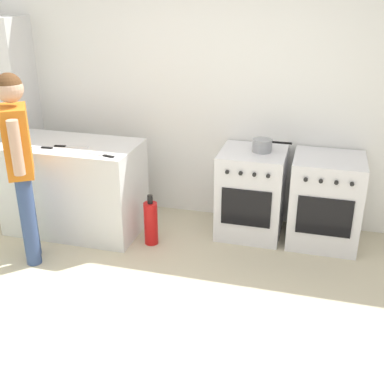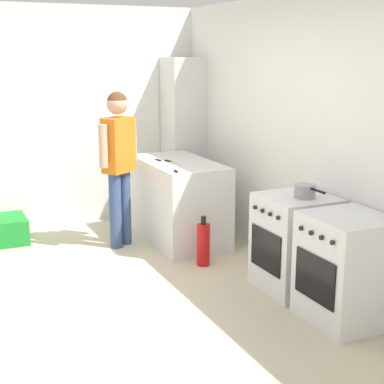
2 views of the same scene
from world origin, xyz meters
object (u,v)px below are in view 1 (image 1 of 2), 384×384
(pot, at_px, (262,145))
(knife_utility, at_px, (41,147))
(fire_extinguisher, at_px, (151,223))
(knife_chef, at_px, (101,155))
(knife_carving, at_px, (70,147))
(person, at_px, (19,154))
(larder_cabinet, at_px, (11,114))
(oven_left, at_px, (251,193))
(oven_right, at_px, (325,201))

(pot, xyz_separation_m, knife_utility, (-1.97, -0.59, -0.00))
(fire_extinguisher, bearing_deg, knife_chef, -161.13)
(fire_extinguisher, bearing_deg, pot, 27.69)
(knife_carving, xyz_separation_m, fire_extinguisher, (0.77, -0.01, -0.69))
(person, bearing_deg, fire_extinguisher, 30.45)
(knife_chef, bearing_deg, knife_carving, 159.56)
(larder_cabinet, bearing_deg, fire_extinguisher, -18.05)
(fire_extinguisher, height_order, larder_cabinet, larder_cabinet)
(pot, relative_size, knife_carving, 1.10)
(oven_left, relative_size, fire_extinguisher, 1.70)
(oven_left, relative_size, larder_cabinet, 0.42)
(oven_right, height_order, knife_utility, knife_utility)
(knife_carving, bearing_deg, larder_cabinet, 150.26)
(oven_left, distance_m, person, 2.15)
(oven_right, relative_size, person, 0.51)
(oven_left, xyz_separation_m, larder_cabinet, (-2.65, 0.10, 0.57))
(knife_chef, distance_m, person, 0.68)
(knife_carving, bearing_deg, knife_chef, -20.44)
(oven_left, bearing_deg, knife_carving, -163.96)
(person, bearing_deg, oven_right, 22.30)
(knife_utility, relative_size, fire_extinguisher, 0.50)
(person, relative_size, fire_extinguisher, 3.33)
(oven_left, height_order, oven_right, same)
(knife_chef, relative_size, knife_utility, 1.23)
(pot, bearing_deg, person, -150.93)
(oven_right, xyz_separation_m, knife_chef, (-1.97, -0.61, 0.48))
(knife_chef, xyz_separation_m, fire_extinguisher, (0.40, 0.14, -0.69))
(fire_extinguisher, bearing_deg, oven_left, 28.78)
(oven_right, relative_size, knife_utility, 3.39)
(pot, height_order, knife_carving, pot)
(knife_utility, height_order, larder_cabinet, larder_cabinet)
(oven_right, relative_size, pot, 2.33)
(larder_cabinet, bearing_deg, oven_left, -2.20)
(oven_right, distance_m, larder_cabinet, 3.40)
(knife_chef, height_order, person, person)
(knife_carving, relative_size, person, 0.20)
(oven_left, xyz_separation_m, knife_chef, (-1.27, -0.61, 0.48))
(knife_carving, relative_size, fire_extinguisher, 0.66)
(knife_chef, distance_m, larder_cabinet, 1.56)
(knife_utility, xyz_separation_m, fire_extinguisher, (1.02, 0.09, -0.69))
(pot, relative_size, knife_utility, 1.45)
(oven_left, height_order, pot, pot)
(oven_left, relative_size, oven_right, 1.00)
(knife_chef, xyz_separation_m, larder_cabinet, (-1.38, 0.72, 0.10))
(knife_utility, height_order, fire_extinguisher, knife_utility)
(pot, height_order, knife_chef, pot)
(knife_chef, relative_size, knife_carving, 0.93)
(oven_right, xyz_separation_m, knife_utility, (-2.59, -0.57, 0.48))
(pot, xyz_separation_m, knife_carving, (-1.72, -0.49, -0.00))
(fire_extinguisher, bearing_deg, knife_utility, -174.99)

